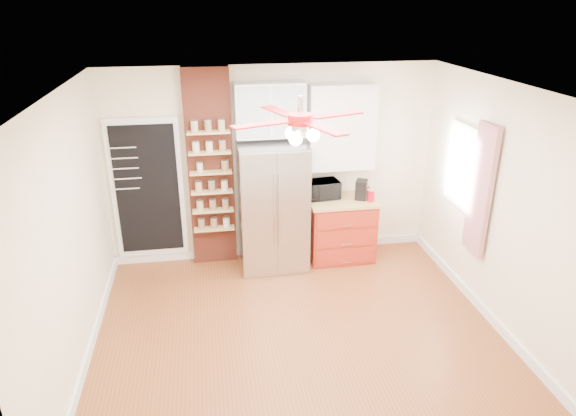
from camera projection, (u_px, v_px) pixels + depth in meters
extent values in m
plane|color=brown|center=(298.00, 333.00, 5.77)|extent=(4.50, 4.50, 0.00)
plane|color=white|center=(301.00, 90.00, 4.73)|extent=(4.50, 4.50, 0.00)
cube|color=#FFF7CD|center=(272.00, 165.00, 7.07)|extent=(4.50, 0.02, 2.70)
cube|color=#FFF7CD|center=(355.00, 345.00, 3.43)|extent=(4.50, 0.02, 2.70)
cube|color=#FFF7CD|center=(69.00, 239.00, 4.91)|extent=(0.02, 4.00, 2.70)
cube|color=#FFF7CD|center=(502.00, 209.00, 5.59)|extent=(0.02, 4.00, 2.70)
cube|color=white|center=(148.00, 189.00, 6.88)|extent=(0.95, 0.04, 1.95)
cube|color=black|center=(148.00, 190.00, 6.86)|extent=(0.82, 0.02, 1.78)
cube|color=brown|center=(211.00, 170.00, 6.87)|extent=(0.60, 0.16, 2.70)
cube|color=#ACADB1|center=(273.00, 207.00, 6.91)|extent=(0.90, 0.70, 1.75)
cube|color=white|center=(270.00, 110.00, 6.60)|extent=(0.90, 0.35, 0.70)
cube|color=#A32817|center=(341.00, 230.00, 7.27)|extent=(0.90, 0.60, 0.86)
cube|color=tan|center=(342.00, 201.00, 7.10)|extent=(0.94, 0.64, 0.04)
cube|color=white|center=(341.00, 127.00, 6.87)|extent=(0.90, 0.30, 1.15)
cube|color=white|center=(463.00, 167.00, 6.33)|extent=(0.04, 0.75, 1.05)
cube|color=#AC1622|center=(481.00, 190.00, 5.86)|extent=(0.06, 0.40, 1.55)
cylinder|color=silver|center=(300.00, 107.00, 4.79)|extent=(0.05, 0.05, 0.20)
cylinder|color=#95090B|center=(300.00, 119.00, 4.84)|extent=(0.24, 0.24, 0.10)
sphere|color=white|center=(300.00, 136.00, 4.90)|extent=(0.13, 0.13, 0.13)
imported|color=black|center=(322.00, 189.00, 7.10)|extent=(0.49, 0.36, 0.25)
cube|color=black|center=(361.00, 190.00, 7.06)|extent=(0.22, 0.24, 0.27)
cylinder|color=#AB091B|center=(371.00, 196.00, 7.00)|extent=(0.13, 0.13, 0.16)
cylinder|color=#A30B09|center=(366.00, 191.00, 7.18)|extent=(0.12, 0.12, 0.15)
cylinder|color=beige|center=(200.00, 167.00, 6.69)|extent=(0.11, 0.11, 0.12)
cylinder|color=olive|center=(225.00, 165.00, 6.76)|extent=(0.10, 0.10, 0.12)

